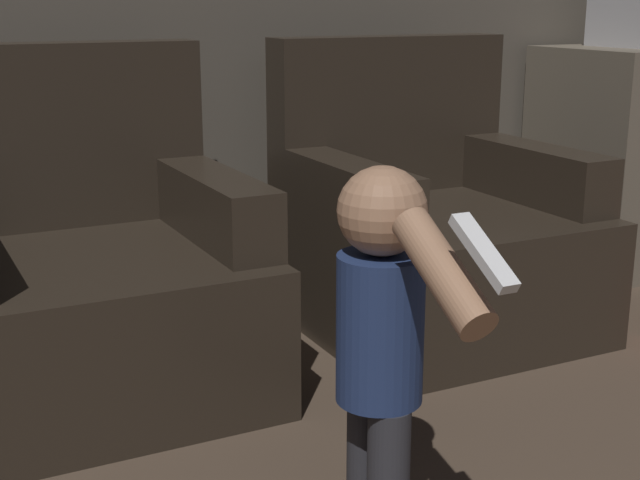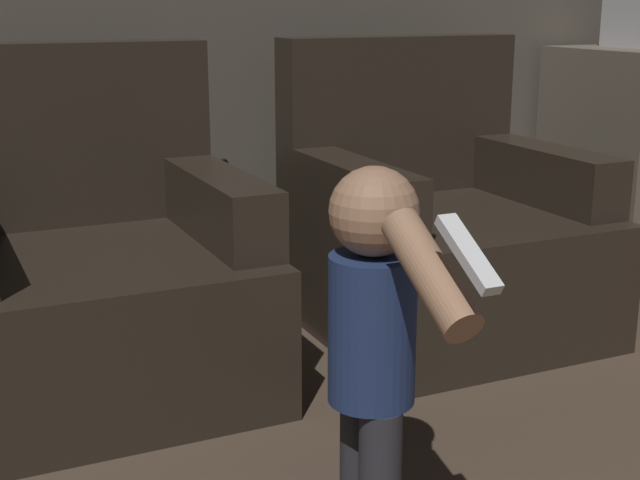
# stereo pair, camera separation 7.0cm
# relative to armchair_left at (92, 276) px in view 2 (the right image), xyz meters

# --- Properties ---
(armchair_left) EXTENTS (0.92, 0.92, 1.01)m
(armchair_left) POSITION_rel_armchair_left_xyz_m (0.00, 0.00, 0.00)
(armchair_left) COLOR black
(armchair_left) RESTS_ON ground_plane
(armchair_right) EXTENTS (0.92, 0.91, 1.01)m
(armchair_right) POSITION_rel_armchair_left_xyz_m (1.20, 0.00, 0.00)
(armchair_right) COLOR black
(armchair_right) RESTS_ON ground_plane
(person_toddler) EXTENTS (0.18, 0.57, 0.82)m
(person_toddler) POSITION_rel_armchair_left_xyz_m (0.37, -1.10, 0.15)
(person_toddler) COLOR #28282D
(person_toddler) RESTS_ON ground_plane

